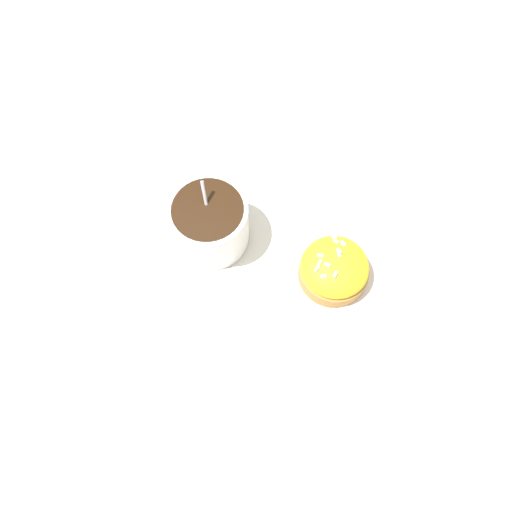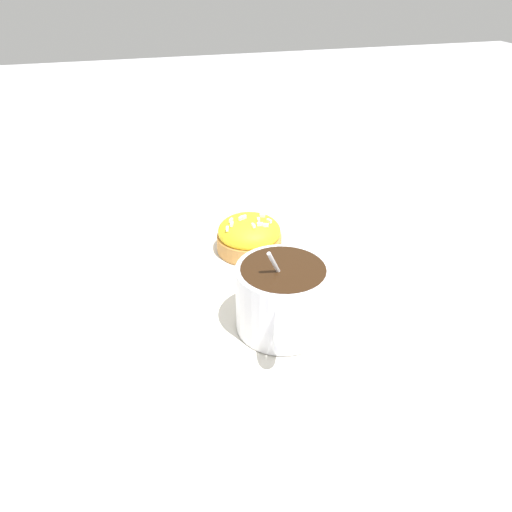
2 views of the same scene
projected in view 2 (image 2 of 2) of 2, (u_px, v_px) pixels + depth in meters
name	position (u px, v px, depth m)	size (l,w,h in m)	color
ground_plane	(266.00, 284.00, 0.60)	(3.00, 3.00, 0.00)	#B2B2B7
paper_napkin	(266.00, 283.00, 0.59)	(0.34, 0.35, 0.00)	white
coffee_cup	(282.00, 296.00, 0.50)	(0.12, 0.09, 0.10)	white
frosted_pastry	(249.00, 235.00, 0.65)	(0.08, 0.08, 0.05)	#C18442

